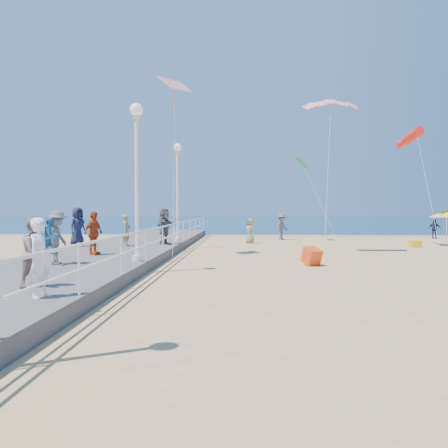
{
  "coord_description": "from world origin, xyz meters",
  "views": [
    {
      "loc": [
        -1.73,
        -14.58,
        2.18
      ],
      "look_at": [
        -2.5,
        2.0,
        1.6
      ],
      "focal_mm": 35.0,
      "sensor_mm": 36.0,
      "label": 1
    }
  ],
  "objects_px": {
    "beach_chair_left": "(415,244)",
    "box_kite": "(312,258)",
    "spectator_5": "(165,226)",
    "spectator_6": "(127,230)",
    "spectator_3": "(93,233)",
    "spectator_2": "(57,237)",
    "lamp_post_far": "(178,182)",
    "woman_holding_toddler": "(41,258)",
    "spectator_4": "(78,227)",
    "toddler_held": "(51,236)",
    "beach_walker_b": "(435,229)",
    "lamp_post_mid": "(137,165)",
    "beach_walker_c": "(250,231)",
    "spectator_1": "(36,252)",
    "beach_umbrella": "(447,213)",
    "beach_walker_a": "(282,227)"
  },
  "relations": [
    {
      "from": "spectator_3",
      "to": "box_kite",
      "type": "bearing_deg",
      "value": -69.87
    },
    {
      "from": "lamp_post_far",
      "to": "toddler_held",
      "type": "xyz_separation_m",
      "value": [
        -0.3,
        -14.93,
        -2.04
      ]
    },
    {
      "from": "toddler_held",
      "to": "spectator_1",
      "type": "bearing_deg",
      "value": 52.36
    },
    {
      "from": "spectator_1",
      "to": "spectator_6",
      "type": "relative_size",
      "value": 1.04
    },
    {
      "from": "spectator_4",
      "to": "box_kite",
      "type": "bearing_deg",
      "value": -84.25
    },
    {
      "from": "spectator_4",
      "to": "beach_walker_a",
      "type": "relative_size",
      "value": 1.0
    },
    {
      "from": "spectator_5",
      "to": "beach_umbrella",
      "type": "relative_size",
      "value": 0.85
    },
    {
      "from": "woman_holding_toddler",
      "to": "beach_walker_a",
      "type": "distance_m",
      "value": 23.31
    },
    {
      "from": "spectator_2",
      "to": "spectator_3",
      "type": "bearing_deg",
      "value": -3.19
    },
    {
      "from": "spectator_4",
      "to": "beach_walker_a",
      "type": "bearing_deg",
      "value": -20.84
    },
    {
      "from": "spectator_5",
      "to": "beach_chair_left",
      "type": "distance_m",
      "value": 14.04
    },
    {
      "from": "beach_walker_a",
      "to": "beach_umbrella",
      "type": "relative_size",
      "value": 0.86
    },
    {
      "from": "spectator_5",
      "to": "spectator_6",
      "type": "relative_size",
      "value": 1.2
    },
    {
      "from": "beach_walker_c",
      "to": "box_kite",
      "type": "distance_m",
      "value": 11.04
    },
    {
      "from": "toddler_held",
      "to": "beach_umbrella",
      "type": "distance_m",
      "value": 23.34
    },
    {
      "from": "lamp_post_mid",
      "to": "spectator_5",
      "type": "height_order",
      "value": "lamp_post_mid"
    },
    {
      "from": "lamp_post_mid",
      "to": "toddler_held",
      "type": "bearing_deg",
      "value": -92.9
    },
    {
      "from": "spectator_6",
      "to": "beach_walker_c",
      "type": "relative_size",
      "value": 0.98
    },
    {
      "from": "spectator_4",
      "to": "beach_walker_b",
      "type": "xyz_separation_m",
      "value": [
        21.72,
        12.11,
        -0.61
      ]
    },
    {
      "from": "woman_holding_toddler",
      "to": "toddler_held",
      "type": "relative_size",
      "value": 2.14
    },
    {
      "from": "toddler_held",
      "to": "beach_chair_left",
      "type": "distance_m",
      "value": 21.25
    },
    {
      "from": "lamp_post_far",
      "to": "spectator_1",
      "type": "relative_size",
      "value": 3.37
    },
    {
      "from": "lamp_post_mid",
      "to": "beach_chair_left",
      "type": "relative_size",
      "value": 9.67
    },
    {
      "from": "spectator_5",
      "to": "beach_walker_a",
      "type": "bearing_deg",
      "value": -15.22
    },
    {
      "from": "spectator_3",
      "to": "toddler_held",
      "type": "bearing_deg",
      "value": -147.96
    },
    {
      "from": "spectator_3",
      "to": "box_kite",
      "type": "relative_size",
      "value": 2.82
    },
    {
      "from": "lamp_post_mid",
      "to": "woman_holding_toddler",
      "type": "bearing_deg",
      "value": -94.23
    },
    {
      "from": "lamp_post_mid",
      "to": "box_kite",
      "type": "xyz_separation_m",
      "value": [
        6.2,
        2.2,
        -3.36
      ]
    },
    {
      "from": "beach_chair_left",
      "to": "box_kite",
      "type": "bearing_deg",
      "value": -130.67
    },
    {
      "from": "spectator_6",
      "to": "beach_walker_b",
      "type": "relative_size",
      "value": 1.06
    },
    {
      "from": "beach_walker_c",
      "to": "spectator_3",
      "type": "bearing_deg",
      "value": -64.64
    },
    {
      "from": "toddler_held",
      "to": "lamp_post_far",
      "type": "bearing_deg",
      "value": 12.53
    },
    {
      "from": "spectator_3",
      "to": "beach_walker_c",
      "type": "distance_m",
      "value": 12.66
    },
    {
      "from": "spectator_2",
      "to": "beach_chair_left",
      "type": "xyz_separation_m",
      "value": [
        15.61,
        11.3,
        -1.06
      ]
    },
    {
      "from": "spectator_1",
      "to": "toddler_held",
      "type": "bearing_deg",
      "value": -118.19
    },
    {
      "from": "beach_walker_c",
      "to": "spectator_5",
      "type": "bearing_deg",
      "value": -72.2
    },
    {
      "from": "lamp_post_far",
      "to": "beach_chair_left",
      "type": "bearing_deg",
      "value": 5.96
    },
    {
      "from": "lamp_post_mid",
      "to": "spectator_6",
      "type": "relative_size",
      "value": 3.5
    },
    {
      "from": "toddler_held",
      "to": "beach_walker_c",
      "type": "height_order",
      "value": "toddler_held"
    },
    {
      "from": "spectator_4",
      "to": "box_kite",
      "type": "relative_size",
      "value": 3.09
    },
    {
      "from": "woman_holding_toddler",
      "to": "beach_umbrella",
      "type": "xyz_separation_m",
      "value": [
        15.84,
        17.42,
        0.71
      ]
    },
    {
      "from": "beach_chair_left",
      "to": "woman_holding_toddler",
      "type": "bearing_deg",
      "value": -129.75
    },
    {
      "from": "lamp_post_far",
      "to": "woman_holding_toddler",
      "type": "bearing_deg",
      "value": -91.71
    },
    {
      "from": "spectator_1",
      "to": "beach_chair_left",
      "type": "distance_m",
      "value": 21.0
    },
    {
      "from": "beach_walker_c",
      "to": "beach_chair_left",
      "type": "relative_size",
      "value": 2.83
    },
    {
      "from": "toddler_held",
      "to": "beach_walker_b",
      "type": "bearing_deg",
      "value": -23.19
    },
    {
      "from": "beach_walker_c",
      "to": "box_kite",
      "type": "height_order",
      "value": "beach_walker_c"
    },
    {
      "from": "spectator_1",
      "to": "beach_chair_left",
      "type": "xyz_separation_m",
      "value": [
        14.35,
        15.3,
        -0.99
      ]
    },
    {
      "from": "beach_walker_a",
      "to": "box_kite",
      "type": "distance_m",
      "value": 14.05
    },
    {
      "from": "spectator_2",
      "to": "beach_walker_a",
      "type": "relative_size",
      "value": 0.94
    }
  ]
}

